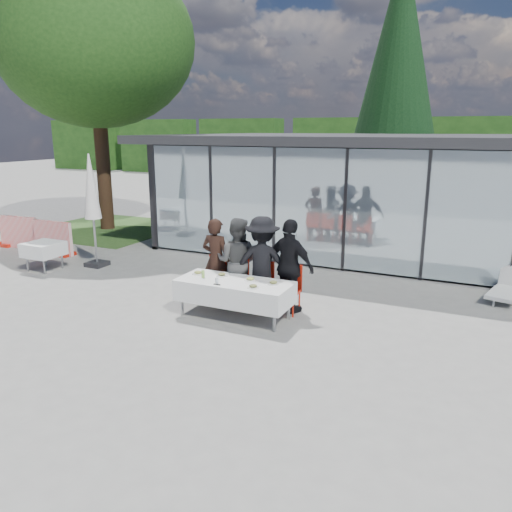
{
  "coord_description": "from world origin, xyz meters",
  "views": [
    {
      "loc": [
        4.28,
        -8.22,
        3.61
      ],
      "look_at": [
        -0.13,
        1.2,
        0.96
      ],
      "focal_mm": 35.0,
      "sensor_mm": 36.0,
      "label": 1
    }
  ],
  "objects_px": {
    "diner_b": "(237,261)",
    "plate_b": "(222,275)",
    "plate_a": "(198,273)",
    "plate_d": "(273,283)",
    "dining_table": "(234,291)",
    "spare_table_left": "(44,249)",
    "spare_chair_b": "(458,260)",
    "lounger": "(509,287)",
    "folded_eyeglasses": "(217,284)",
    "diner_chair_b": "(237,279)",
    "diner_a": "(216,260)",
    "market_umbrella": "(91,194)",
    "diner_c": "(262,263)",
    "diner_chair_d": "(290,286)",
    "diner_chair_c": "(262,283)",
    "juice_bottle": "(203,274)",
    "diner_d": "(290,266)",
    "plate_c": "(250,279)",
    "diner_chair_a": "(216,276)",
    "conifer_tree": "(398,67)",
    "plate_extra": "(253,286)",
    "deciduous_tree": "(94,42)"
  },
  "relations": [
    {
      "from": "lounger",
      "to": "spare_chair_b",
      "type": "bearing_deg",
      "value": 142.85
    },
    {
      "from": "folded_eyeglasses",
      "to": "diner_chair_b",
      "type": "bearing_deg",
      "value": 97.2
    },
    {
      "from": "diner_chair_c",
      "to": "deciduous_tree",
      "type": "bearing_deg",
      "value": 148.93
    },
    {
      "from": "diner_a",
      "to": "plate_c",
      "type": "xyz_separation_m",
      "value": [
        1.1,
        -0.59,
        -0.12
      ]
    },
    {
      "from": "spare_table_left",
      "to": "conifer_tree",
      "type": "relative_size",
      "value": 0.08
    },
    {
      "from": "juice_bottle",
      "to": "conifer_tree",
      "type": "height_order",
      "value": "conifer_tree"
    },
    {
      "from": "diner_chair_b",
      "to": "spare_chair_b",
      "type": "xyz_separation_m",
      "value": [
        4.12,
        3.67,
        0.0
      ]
    },
    {
      "from": "diner_a",
      "to": "market_umbrella",
      "type": "bearing_deg",
      "value": -12.71
    },
    {
      "from": "spare_table_left",
      "to": "diner_chair_c",
      "type": "bearing_deg",
      "value": -1.53
    },
    {
      "from": "plate_a",
      "to": "spare_table_left",
      "type": "height_order",
      "value": "plate_a"
    },
    {
      "from": "plate_extra",
      "to": "diner_d",
      "type": "bearing_deg",
      "value": 70.89
    },
    {
      "from": "plate_d",
      "to": "folded_eyeglasses",
      "type": "bearing_deg",
      "value": -152.74
    },
    {
      "from": "spare_chair_b",
      "to": "diner_chair_a",
      "type": "bearing_deg",
      "value": -141.6
    },
    {
      "from": "diner_chair_c",
      "to": "juice_bottle",
      "type": "distance_m",
      "value": 1.26
    },
    {
      "from": "plate_b",
      "to": "folded_eyeglasses",
      "type": "height_order",
      "value": "plate_b"
    },
    {
      "from": "plate_extra",
      "to": "conifer_tree",
      "type": "xyz_separation_m",
      "value": [
        0.01,
        13.25,
        5.21
      ]
    },
    {
      "from": "spare_table_left",
      "to": "spare_chair_b",
      "type": "height_order",
      "value": "spare_chair_b"
    },
    {
      "from": "diner_chair_c",
      "to": "spare_table_left",
      "type": "distance_m",
      "value": 6.38
    },
    {
      "from": "dining_table",
      "to": "diner_chair_a",
      "type": "height_order",
      "value": "diner_chair_a"
    },
    {
      "from": "spare_chair_b",
      "to": "plate_a",
      "type": "bearing_deg",
      "value": -137.34
    },
    {
      "from": "diner_chair_a",
      "to": "deciduous_tree",
      "type": "relative_size",
      "value": 0.1
    },
    {
      "from": "plate_b",
      "to": "plate_d",
      "type": "xyz_separation_m",
      "value": [
        1.15,
        -0.06,
        0.0
      ]
    },
    {
      "from": "diner_chair_b",
      "to": "market_umbrella",
      "type": "bearing_deg",
      "value": 167.87
    },
    {
      "from": "diner_d",
      "to": "market_umbrella",
      "type": "distance_m",
      "value": 6.18
    },
    {
      "from": "plate_extra",
      "to": "spare_chair_b",
      "type": "distance_m",
      "value": 5.7
    },
    {
      "from": "plate_a",
      "to": "spare_chair_b",
      "type": "bearing_deg",
      "value": 42.66
    },
    {
      "from": "diner_chair_b",
      "to": "folded_eyeglasses",
      "type": "height_order",
      "value": "diner_chair_b"
    },
    {
      "from": "dining_table",
      "to": "spare_table_left",
      "type": "height_order",
      "value": "dining_table"
    },
    {
      "from": "diner_chair_c",
      "to": "plate_b",
      "type": "height_order",
      "value": "diner_chair_c"
    },
    {
      "from": "dining_table",
      "to": "diner_chair_a",
      "type": "distance_m",
      "value": 1.12
    },
    {
      "from": "diner_c",
      "to": "diner_chair_d",
      "type": "xyz_separation_m",
      "value": [
        0.61,
        0.0,
        -0.42
      ]
    },
    {
      "from": "diner_chair_c",
      "to": "diner_a",
      "type": "bearing_deg",
      "value": -179.87
    },
    {
      "from": "deciduous_tree",
      "to": "dining_table",
      "type": "bearing_deg",
      "value": -35.35
    },
    {
      "from": "diner_chair_b",
      "to": "spare_table_left",
      "type": "distance_m",
      "value": 5.8
    },
    {
      "from": "diner_d",
      "to": "folded_eyeglasses",
      "type": "height_order",
      "value": "diner_d"
    },
    {
      "from": "diner_chair_c",
      "to": "lounger",
      "type": "xyz_separation_m",
      "value": [
        4.67,
        2.81,
        -0.28
      ]
    },
    {
      "from": "folded_eyeglasses",
      "to": "diner_b",
      "type": "bearing_deg",
      "value": 97.22
    },
    {
      "from": "plate_a",
      "to": "plate_d",
      "type": "relative_size",
      "value": 1.0
    },
    {
      "from": "diner_c",
      "to": "plate_extra",
      "type": "distance_m",
      "value": 1.04
    },
    {
      "from": "plate_d",
      "to": "spare_chair_b",
      "type": "bearing_deg",
      "value": 54.8
    },
    {
      "from": "diner_chair_a",
      "to": "diner_chair_d",
      "type": "bearing_deg",
      "value": 0.0
    },
    {
      "from": "spare_chair_b",
      "to": "market_umbrella",
      "type": "bearing_deg",
      "value": -163.6
    },
    {
      "from": "diner_c",
      "to": "juice_bottle",
      "type": "bearing_deg",
      "value": 25.1
    },
    {
      "from": "diner_b",
      "to": "plate_b",
      "type": "xyz_separation_m",
      "value": [
        -0.06,
        -0.56,
        -0.15
      ]
    },
    {
      "from": "plate_extra",
      "to": "conifer_tree",
      "type": "height_order",
      "value": "conifer_tree"
    },
    {
      "from": "dining_table",
      "to": "spare_chair_b",
      "type": "height_order",
      "value": "spare_chair_b"
    },
    {
      "from": "plate_b",
      "to": "juice_bottle",
      "type": "distance_m",
      "value": 0.39
    },
    {
      "from": "plate_c",
      "to": "diner_c",
      "type": "bearing_deg",
      "value": 91.33
    },
    {
      "from": "dining_table",
      "to": "diner_c",
      "type": "height_order",
      "value": "diner_c"
    },
    {
      "from": "folded_eyeglasses",
      "to": "diner_chair_d",
      "type": "bearing_deg",
      "value": 46.82
    }
  ]
}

